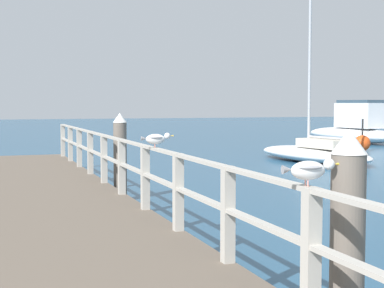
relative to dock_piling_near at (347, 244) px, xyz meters
name	(u,v)px	position (x,y,z in m)	size (l,w,h in m)	color
pier_deck	(44,219)	(-1.85, 5.68, -0.73)	(3.09, 19.70, 0.43)	brown
pier_railing	(132,164)	(-0.38, 5.68, 0.10)	(0.12, 18.22, 1.01)	#B2ADA3
dock_piling_near	(347,244)	(0.00, 0.00, 0.00)	(0.29, 0.29, 1.87)	#6B6056
dock_piling_far	(120,157)	(0.00, 8.33, 0.00)	(0.29, 0.29, 1.87)	#6B6056
seagull_foreground	(309,169)	(-0.37, -0.02, 0.62)	(0.48, 0.20, 0.21)	white
seagull_background	(156,138)	(-0.37, 4.27, 0.62)	(0.48, 0.21, 0.21)	white
boat_3	(354,128)	(15.81, 22.73, -0.20)	(2.77, 6.78, 2.24)	white
boat_5	(315,152)	(8.34, 14.32, -0.60)	(2.76, 5.68, 6.65)	white
channel_buoy	(362,143)	(12.79, 17.77, -0.59)	(0.70, 0.70, 1.40)	#E54C19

